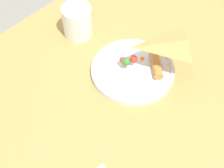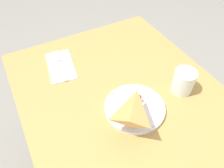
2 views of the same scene
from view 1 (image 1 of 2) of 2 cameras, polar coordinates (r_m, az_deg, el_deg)
dining_table at (r=1.01m, az=1.28°, el=-4.16°), size 1.02×0.78×0.77m
plate_pizza at (r=0.92m, az=3.47°, el=2.53°), size 0.23×0.23×0.05m
milk_glass at (r=1.01m, az=-5.76°, el=10.21°), size 0.09×0.09×0.10m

